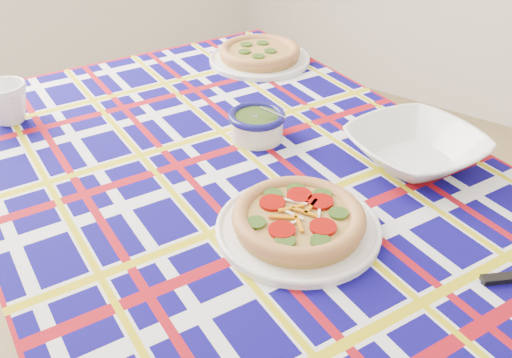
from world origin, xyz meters
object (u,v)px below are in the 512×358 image
Objects in this scene: serving_bowl at (415,148)px; dining_table at (257,218)px; main_focaccia_plate at (299,218)px; pesto_bowl at (257,123)px; mug at (7,103)px.

dining_table is at bearing -127.01° from serving_bowl.
main_focaccia_plate is at bearing -3.89° from dining_table.
mug is (-0.54, -0.29, 0.01)m from pesto_bowl.
serving_bowl is at bearing 78.72° from main_focaccia_plate.
serving_bowl reaches higher than main_focaccia_plate.
serving_bowl is 0.97m from mug.
pesto_bowl reaches higher than dining_table.
serving_bowl reaches higher than dining_table.
pesto_bowl is at bearing 138.73° from main_focaccia_plate.
mug is at bearing -151.36° from pesto_bowl.
mug is (-0.80, -0.06, 0.02)m from main_focaccia_plate.
pesto_bowl is 0.48× the size of serving_bowl.
mug is at bearing -154.70° from serving_bowl.
dining_table is 6.00× the size of main_focaccia_plate.
dining_table is at bearing 36.98° from mug.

